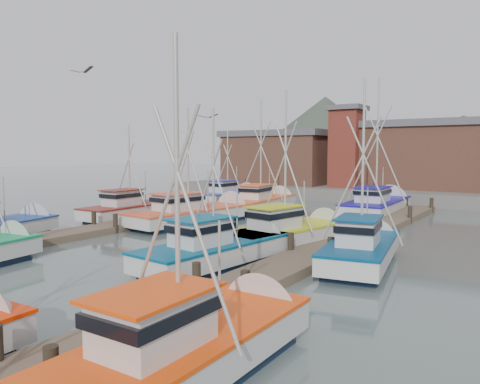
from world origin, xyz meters
The scene contains 19 objects.
ground centered at (0.00, 0.00, 0.00)m, with size 260.00×260.00×0.00m, color #44524F.
dock_left centered at (-7.00, 4.04, 0.21)m, with size 2.30×46.00×1.50m.
dock_right centered at (7.00, 4.04, 0.21)m, with size 2.30×46.00×1.50m.
quay centered at (0.00, 37.00, 0.60)m, with size 44.00×16.00×1.20m, color slate.
shed_left centered at (-11.00, 35.00, 4.34)m, with size 12.72×8.48×6.20m.
shed_center centered at (6.00, 37.00, 4.69)m, with size 14.84×9.54×6.90m.
lookout_tower centered at (-2.00, 33.00, 5.55)m, with size 3.60×3.60×8.50m.
distant_hills centered at (-12.76, 122.59, 0.00)m, with size 175.00×140.00×42.00m.
boat_5 centered at (4.20, 2.13, 0.68)m, with size 3.44×8.57×7.46m.
boat_7 centered at (9.59, -6.42, 0.68)m, with size 3.24×8.02×8.00m.
boat_8 centered at (-4.28, 10.77, 0.68)m, with size 4.31×10.44×8.84m.
boat_9 centered at (4.82, 7.53, 0.68)m, with size 4.23×8.92×8.79m.
boat_10 centered at (-9.59, 10.22, 0.68)m, with size 3.21×8.70×7.63m.
boat_11 centered at (9.21, 5.82, 0.68)m, with size 3.74×8.26×8.69m.
boat_12 centered at (-4.30, 19.94, 0.69)m, with size 4.02×9.33×10.13m.
boat_13 centered at (4.54, 23.13, 0.69)m, with size 4.67×10.60×11.68m.
boat_14 centered at (-9.94, 23.15, 0.68)m, with size 3.21×8.66×7.66m.
gull_near centered at (0.09, -1.92, 8.22)m, with size 1.55×0.65×0.24m.
gull_far centered at (-0.26, 6.82, 6.95)m, with size 1.55×0.65×0.24m.
Camera 1 is at (15.99, -14.31, 5.01)m, focal length 35.00 mm.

